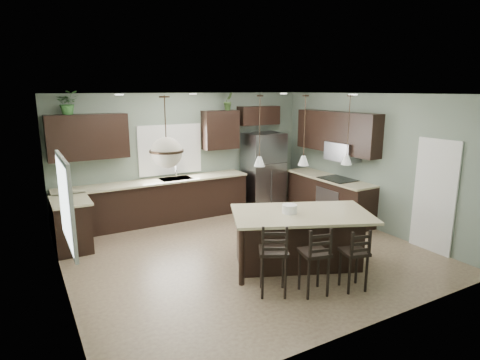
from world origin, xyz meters
name	(u,v)px	position (x,y,z in m)	size (l,w,h in m)	color
ground	(246,252)	(0.00, 0.00, 0.00)	(6.00, 6.00, 0.00)	#9E8466
pantry_door	(434,196)	(2.98, -1.55, 1.02)	(0.04, 0.82, 2.04)	white
window_back	(170,150)	(-0.40, 2.73, 1.55)	(1.35, 0.02, 1.00)	white
window_left	(65,203)	(-2.98, -0.80, 1.55)	(0.02, 1.10, 1.00)	white
left_return_cabs	(71,226)	(-2.70, 1.70, 0.45)	(0.60, 0.90, 0.90)	black
left_return_countertop	(70,201)	(-2.68, 1.70, 0.92)	(0.66, 0.96, 0.04)	beige
back_lower_cabs	(157,202)	(-0.85, 2.45, 0.45)	(4.20, 0.60, 0.90)	black
back_countertop	(156,182)	(-0.85, 2.43, 0.92)	(4.20, 0.66, 0.04)	beige
sink_inset	(176,179)	(-0.40, 2.43, 0.94)	(0.70, 0.45, 0.01)	gray
faucet	(176,173)	(-0.40, 2.40, 1.08)	(0.02, 0.02, 0.28)	silver
back_upper_left	(88,137)	(-2.15, 2.58, 1.95)	(1.55, 0.34, 0.90)	black
back_upper_right	(220,130)	(0.80, 2.58, 1.95)	(0.85, 0.34, 0.90)	black
fridge_header	(259,116)	(1.85, 2.58, 2.25)	(1.05, 0.34, 0.45)	black
right_lower_cabs	(329,198)	(2.70, 0.87, 0.45)	(0.60, 2.35, 0.90)	black
right_countertop	(329,178)	(2.68, 0.87, 0.92)	(0.66, 2.35, 0.04)	beige
cooktop	(338,179)	(2.68, 0.60, 0.94)	(0.58, 0.75, 0.02)	black
wall_oven_front	(327,202)	(2.40, 0.60, 0.45)	(0.01, 0.72, 0.60)	gray
right_upper_cabs	(336,132)	(2.83, 0.87, 1.95)	(0.34, 2.35, 0.90)	black
microwave	(342,152)	(2.78, 0.60, 1.55)	(0.40, 0.75, 0.40)	gray
refrigerator	(263,170)	(1.83, 2.30, 0.93)	(0.90, 0.74, 1.85)	gray
kitchen_island	(301,240)	(0.50, -0.93, 0.46)	(2.21, 1.26, 0.92)	black
serving_dish	(290,209)	(0.31, -0.85, 0.99)	(0.24, 0.24, 0.14)	white
bar_stool_left	(273,259)	(-0.42, -1.48, 0.54)	(0.40, 0.40, 1.08)	black
bar_stool_center	(314,260)	(0.09, -1.76, 0.51)	(0.38, 0.38, 1.03)	black
bar_stool_right	(354,259)	(0.68, -1.94, 0.48)	(0.35, 0.35, 0.95)	black
pendant_left	(260,131)	(-0.14, -0.65, 2.25)	(0.17, 0.17, 1.10)	white
pendant_center	(304,131)	(0.50, -0.93, 2.25)	(0.17, 0.17, 1.10)	silver
pendant_right	(348,130)	(1.14, -1.21, 2.25)	(0.17, 0.17, 1.10)	silver
chandelier	(166,132)	(-1.67, -0.75, 2.32)	(0.46, 0.46, 0.96)	beige
plant_back_left	(68,103)	(-2.47, 2.55, 2.63)	(0.41, 0.35, 0.45)	#2A5826
plant_back_right	(228,101)	(1.00, 2.55, 2.61)	(0.23, 0.19, 0.42)	#375525
room_shell	(246,160)	(0.00, 0.00, 1.70)	(6.00, 6.00, 6.00)	slate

